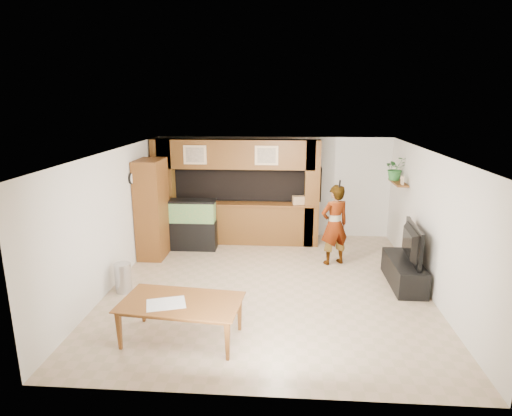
# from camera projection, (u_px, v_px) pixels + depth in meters

# --- Properties ---
(floor) EXTENTS (6.50, 6.50, 0.00)m
(floor) POSITION_uv_depth(u_px,v_px,m) (268.00, 285.00, 8.38)
(floor) COLOR tan
(floor) RESTS_ON ground
(ceiling) EXTENTS (6.50, 6.50, 0.00)m
(ceiling) POSITION_uv_depth(u_px,v_px,m) (269.00, 152.00, 7.74)
(ceiling) COLOR white
(ceiling) RESTS_ON wall_back
(wall_back) EXTENTS (6.00, 0.00, 6.00)m
(wall_back) POSITION_uv_depth(u_px,v_px,m) (274.00, 187.00, 11.20)
(wall_back) COLOR silver
(wall_back) RESTS_ON floor
(wall_left) EXTENTS (0.00, 6.50, 6.50)m
(wall_left) POSITION_uv_depth(u_px,v_px,m) (114.00, 218.00, 8.27)
(wall_left) COLOR silver
(wall_left) RESTS_ON floor
(wall_right) EXTENTS (0.00, 6.50, 6.50)m
(wall_right) POSITION_uv_depth(u_px,v_px,m) (431.00, 224.00, 7.86)
(wall_right) COLOR silver
(wall_right) RESTS_ON floor
(partition) EXTENTS (4.20, 0.99, 2.60)m
(partition) POSITION_uv_depth(u_px,v_px,m) (235.00, 191.00, 10.67)
(partition) COLOR brown
(partition) RESTS_ON floor
(wall_clock) EXTENTS (0.05, 0.25, 0.25)m
(wall_clock) POSITION_uv_depth(u_px,v_px,m) (131.00, 178.00, 9.08)
(wall_clock) COLOR black
(wall_clock) RESTS_ON wall_left
(wall_shelf) EXTENTS (0.25, 0.90, 0.04)m
(wall_shelf) POSITION_uv_depth(u_px,v_px,m) (398.00, 183.00, 9.65)
(wall_shelf) COLOR brown
(wall_shelf) RESTS_ON wall_right
(pantry_cabinet) EXTENTS (0.56, 0.92, 2.24)m
(pantry_cabinet) POSITION_uv_depth(u_px,v_px,m) (152.00, 209.00, 9.68)
(pantry_cabinet) COLOR brown
(pantry_cabinet) RESTS_ON floor
(trash_can) EXTENTS (0.31, 0.31, 0.56)m
(trash_can) POSITION_uv_depth(u_px,v_px,m) (123.00, 278.00, 8.02)
(trash_can) COLOR #B2B2B7
(trash_can) RESTS_ON floor
(aquarium) EXTENTS (1.10, 0.41, 1.22)m
(aquarium) POSITION_uv_depth(u_px,v_px,m) (193.00, 225.00, 10.25)
(aquarium) COLOR black
(aquarium) RESTS_ON floor
(tv_stand) EXTENTS (0.55, 1.50, 0.50)m
(tv_stand) POSITION_uv_depth(u_px,v_px,m) (404.00, 272.00, 8.36)
(tv_stand) COLOR black
(tv_stand) RESTS_ON floor
(television) EXTENTS (0.24, 1.26, 0.72)m
(television) POSITION_uv_depth(u_px,v_px,m) (407.00, 243.00, 8.21)
(television) COLOR black
(television) RESTS_ON tv_stand
(photo_frame) EXTENTS (0.04, 0.14, 0.19)m
(photo_frame) POSITION_uv_depth(u_px,v_px,m) (402.00, 180.00, 9.32)
(photo_frame) COLOR #C9AE86
(photo_frame) RESTS_ON wall_shelf
(potted_plant) EXTENTS (0.59, 0.55, 0.55)m
(potted_plant) POSITION_uv_depth(u_px,v_px,m) (396.00, 168.00, 9.80)
(potted_plant) COLOR #2C6E30
(potted_plant) RESTS_ON wall_shelf
(person) EXTENTS (0.77, 0.65, 1.78)m
(person) POSITION_uv_depth(u_px,v_px,m) (334.00, 225.00, 9.26)
(person) COLOR tan
(person) RESTS_ON floor
(microphone) EXTENTS (0.04, 0.11, 0.17)m
(microphone) POSITION_uv_depth(u_px,v_px,m) (340.00, 184.00, 8.87)
(microphone) COLOR black
(microphone) RESTS_ON person
(dining_table) EXTENTS (1.87, 1.17, 0.63)m
(dining_table) POSITION_uv_depth(u_px,v_px,m) (181.00, 322.00, 6.38)
(dining_table) COLOR brown
(dining_table) RESTS_ON floor
(newspaper_a) EXTENTS (0.65, 0.55, 0.01)m
(newspaper_a) POSITION_uv_depth(u_px,v_px,m) (166.00, 304.00, 6.26)
(newspaper_a) COLOR silver
(newspaper_a) RESTS_ON dining_table
(counter_box) EXTENTS (0.33, 0.24, 0.20)m
(counter_box) POSITION_uv_depth(u_px,v_px,m) (299.00, 200.00, 10.42)
(counter_box) COLOR #A6825A
(counter_box) RESTS_ON partition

